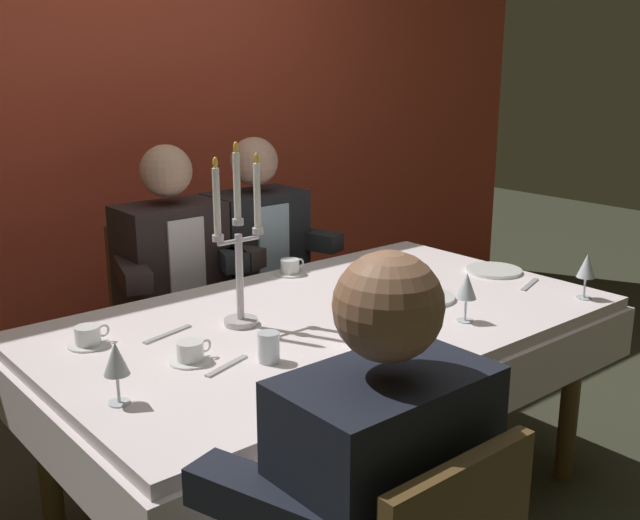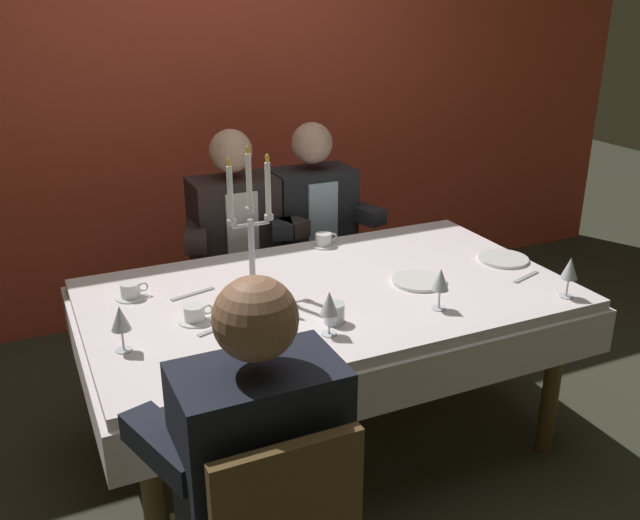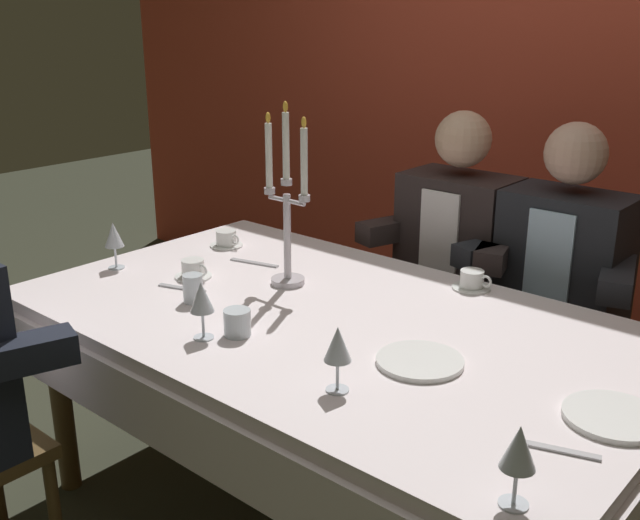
% 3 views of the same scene
% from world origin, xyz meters
% --- Properties ---
extents(ground_plane, '(12.00, 12.00, 0.00)m').
position_xyz_m(ground_plane, '(0.00, 0.00, 0.00)').
color(ground_plane, '#363829').
extents(back_wall, '(6.00, 0.12, 2.70)m').
position_xyz_m(back_wall, '(0.00, 1.66, 1.35)').
color(back_wall, '#D14831').
rests_on(back_wall, ground_plane).
extents(dining_table, '(1.94, 1.14, 0.74)m').
position_xyz_m(dining_table, '(0.00, 0.00, 0.62)').
color(dining_table, white).
rests_on(dining_table, ground_plane).
extents(candelabra, '(0.19, 0.11, 0.59)m').
position_xyz_m(candelabra, '(-0.28, 0.11, 0.98)').
color(candelabra, silver).
rests_on(candelabra, dining_table).
extents(dinner_plate_0, '(0.22, 0.22, 0.01)m').
position_xyz_m(dinner_plate_0, '(0.84, -0.04, 0.75)').
color(dinner_plate_0, white).
rests_on(dinner_plate_0, dining_table).
extents(dinner_plate_1, '(0.22, 0.22, 0.01)m').
position_xyz_m(dinner_plate_1, '(0.37, -0.09, 0.75)').
color(dinner_plate_1, white).
rests_on(dinner_plate_1, dining_table).
extents(wine_glass_0, '(0.07, 0.07, 0.16)m').
position_xyz_m(wine_glass_0, '(-0.83, -0.17, 0.85)').
color(wine_glass_0, silver).
rests_on(wine_glass_0, dining_table).
extents(wine_glass_1, '(0.07, 0.07, 0.16)m').
position_xyz_m(wine_glass_1, '(0.30, -0.33, 0.85)').
color(wine_glass_1, silver).
rests_on(wine_glass_1, dining_table).
extents(wine_glass_2, '(0.07, 0.07, 0.16)m').
position_xyz_m(wine_glass_2, '(-0.16, -0.35, 0.85)').
color(wine_glass_2, silver).
rests_on(wine_glass_2, dining_table).
extents(wine_glass_3, '(0.07, 0.07, 0.16)m').
position_xyz_m(wine_glass_3, '(0.82, -0.45, 0.85)').
color(wine_glass_3, silver).
rests_on(wine_glass_3, dining_table).
extents(water_tumbler_0, '(0.06, 0.06, 0.09)m').
position_xyz_m(water_tumbler_0, '(-0.39, -0.19, 0.78)').
color(water_tumbler_0, silver).
rests_on(water_tumbler_0, dining_table).
extents(water_tumbler_1, '(0.08, 0.08, 0.08)m').
position_xyz_m(water_tumbler_1, '(-0.11, -0.27, 0.78)').
color(water_tumbler_1, silver).
rests_on(water_tumbler_1, dining_table).
extents(coffee_cup_0, '(0.13, 0.12, 0.06)m').
position_xyz_m(coffee_cup_0, '(-0.56, -0.05, 0.77)').
color(coffee_cup_0, white).
rests_on(coffee_cup_0, dining_table).
extents(coffee_cup_1, '(0.13, 0.12, 0.06)m').
position_xyz_m(coffee_cup_1, '(0.20, 0.47, 0.77)').
color(coffee_cup_1, white).
rests_on(coffee_cup_1, dining_table).
extents(coffee_cup_2, '(0.13, 0.12, 0.06)m').
position_xyz_m(coffee_cup_2, '(-0.73, 0.25, 0.77)').
color(coffee_cup_2, white).
rests_on(coffee_cup_2, dining_table).
extents(knife_0, '(0.19, 0.06, 0.01)m').
position_xyz_m(knife_0, '(-0.51, 0.18, 0.74)').
color(knife_0, '#B7B7BC').
rests_on(knife_0, dining_table).
extents(spoon_1, '(0.17, 0.07, 0.01)m').
position_xyz_m(spoon_1, '(-0.50, -0.15, 0.74)').
color(spoon_1, '#B7B7BC').
rests_on(spoon_1, dining_table).
extents(spoon_2, '(0.17, 0.07, 0.01)m').
position_xyz_m(spoon_2, '(0.80, -0.23, 0.74)').
color(spoon_2, '#B7B7BC').
rests_on(spoon_2, dining_table).
extents(seated_diner_0, '(0.63, 0.48, 1.24)m').
position_xyz_m(seated_diner_0, '(-0.61, -0.89, 0.74)').
color(seated_diner_0, brown).
rests_on(seated_diner_0, ground_plane).
extents(seated_diner_1, '(0.63, 0.48, 1.24)m').
position_xyz_m(seated_diner_1, '(-0.11, 0.89, 0.74)').
color(seated_diner_1, brown).
rests_on(seated_diner_1, ground_plane).
extents(seated_diner_2, '(0.63, 0.48, 1.24)m').
position_xyz_m(seated_diner_2, '(0.32, 0.89, 0.74)').
color(seated_diner_2, brown).
rests_on(seated_diner_2, ground_plane).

